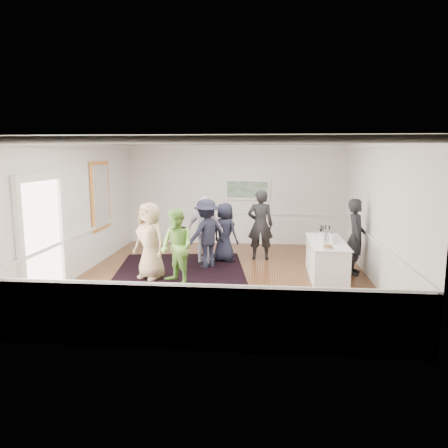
# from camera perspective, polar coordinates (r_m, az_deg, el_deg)

# --- Properties ---
(floor) EXTENTS (8.00, 8.00, 0.00)m
(floor) POSITION_cam_1_polar(r_m,az_deg,el_deg) (10.56, -0.19, -6.91)
(floor) COLOR brown
(floor) RESTS_ON ground
(ceiling) EXTENTS (7.00, 8.00, 0.02)m
(ceiling) POSITION_cam_1_polar(r_m,az_deg,el_deg) (10.15, -0.20, 10.71)
(ceiling) COLOR white
(ceiling) RESTS_ON wall_back
(wall_left) EXTENTS (0.02, 8.00, 3.20)m
(wall_left) POSITION_cam_1_polar(r_m,az_deg,el_deg) (11.15, -18.41, 1.87)
(wall_left) COLOR white
(wall_left) RESTS_ON floor
(wall_right) EXTENTS (0.02, 8.00, 3.20)m
(wall_right) POSITION_cam_1_polar(r_m,az_deg,el_deg) (10.48, 19.22, 1.38)
(wall_right) COLOR white
(wall_right) RESTS_ON floor
(wall_back) EXTENTS (7.00, 0.02, 3.20)m
(wall_back) POSITION_cam_1_polar(r_m,az_deg,el_deg) (14.20, 1.45, 3.83)
(wall_back) COLOR white
(wall_back) RESTS_ON floor
(wall_front) EXTENTS (7.00, 0.02, 3.20)m
(wall_front) POSITION_cam_1_polar(r_m,az_deg,el_deg) (6.33, -3.90, -3.02)
(wall_front) COLOR white
(wall_front) RESTS_ON floor
(wainscoting) EXTENTS (7.00, 8.00, 1.00)m
(wainscoting) POSITION_cam_1_polar(r_m,az_deg,el_deg) (10.44, -0.19, -4.28)
(wainscoting) COLOR white
(wainscoting) RESTS_ON floor
(mirror) EXTENTS (0.05, 1.25, 1.85)m
(mirror) POSITION_cam_1_polar(r_m,az_deg,el_deg) (12.30, -15.80, 3.58)
(mirror) COLOR #F29F47
(mirror) RESTS_ON wall_left
(doorway) EXTENTS (0.10, 1.78, 2.56)m
(doorway) POSITION_cam_1_polar(r_m,az_deg,el_deg) (9.46, -22.70, -0.74)
(doorway) COLOR white
(doorway) RESTS_ON wall_left
(landscape_painting) EXTENTS (1.44, 0.06, 0.66)m
(landscape_painting) POSITION_cam_1_polar(r_m,az_deg,el_deg) (14.10, 3.07, 4.52)
(landscape_painting) COLOR white
(landscape_painting) RESTS_ON wall_back
(area_rug) EXTENTS (3.75, 4.58, 0.02)m
(area_rug) POSITION_cam_1_polar(r_m,az_deg,el_deg) (10.88, -5.77, -6.43)
(area_rug) COLOR black
(area_rug) RESTS_ON floor
(serving_table) EXTENTS (0.83, 2.18, 0.88)m
(serving_table) POSITION_cam_1_polar(r_m,az_deg,el_deg) (10.70, 13.22, -4.49)
(serving_table) COLOR white
(serving_table) RESTS_ON floor
(bartender) EXTENTS (0.58, 0.76, 1.86)m
(bartender) POSITION_cam_1_polar(r_m,az_deg,el_deg) (11.08, 16.83, -1.61)
(bartender) COLOR black
(bartender) RESTS_ON floor
(guest_tan) EXTENTS (1.06, 0.94, 1.82)m
(guest_tan) POSITION_cam_1_polar(r_m,az_deg,el_deg) (10.36, -9.66, -2.19)
(guest_tan) COLOR tan
(guest_tan) RESTS_ON floor
(guest_green) EXTENTS (1.06, 1.04, 1.72)m
(guest_green) POSITION_cam_1_polar(r_m,az_deg,el_deg) (9.86, -6.20, -2.98)
(guest_green) COLOR #74B046
(guest_green) RESTS_ON floor
(guest_lilac) EXTENTS (1.15, 0.81, 1.82)m
(guest_lilac) POSITION_cam_1_polar(r_m,az_deg,el_deg) (11.71, -2.45, -0.76)
(guest_lilac) COLOR silver
(guest_lilac) RESTS_ON floor
(guest_dark_a) EXTENTS (1.29, 1.28, 1.79)m
(guest_dark_a) POSITION_cam_1_polar(r_m,az_deg,el_deg) (11.24, -2.30, -1.25)
(guest_dark_a) COLOR black
(guest_dark_a) RESTS_ON floor
(guest_dark_b) EXTENTS (0.73, 0.50, 1.95)m
(guest_dark_b) POSITION_cam_1_polar(r_m,az_deg,el_deg) (12.13, 4.76, -0.11)
(guest_dark_b) COLOR black
(guest_dark_b) RESTS_ON floor
(guest_navy) EXTENTS (0.94, 0.86, 1.62)m
(guest_navy) POSITION_cam_1_polar(r_m,az_deg,el_deg) (11.88, 0.10, -1.09)
(guest_navy) COLOR black
(guest_navy) RESTS_ON floor
(wine_bottles) EXTENTS (0.28, 0.25, 0.31)m
(wine_bottles) POSITION_cam_1_polar(r_m,az_deg,el_deg) (11.05, 13.11, -0.91)
(wine_bottles) COLOR black
(wine_bottles) RESTS_ON serving_table
(juice_pitchers) EXTENTS (0.33, 0.36, 0.24)m
(juice_pitchers) POSITION_cam_1_polar(r_m,az_deg,el_deg) (10.39, 13.12, -1.75)
(juice_pitchers) COLOR #72C446
(juice_pitchers) RESTS_ON serving_table
(ice_bucket) EXTENTS (0.26, 0.26, 0.25)m
(ice_bucket) POSITION_cam_1_polar(r_m,az_deg,el_deg) (10.72, 13.32, -1.45)
(ice_bucket) COLOR silver
(ice_bucket) RESTS_ON serving_table
(nut_bowl) EXTENTS (0.24, 0.24, 0.08)m
(nut_bowl) POSITION_cam_1_polar(r_m,az_deg,el_deg) (9.78, 13.40, -2.94)
(nut_bowl) COLOR white
(nut_bowl) RESTS_ON serving_table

